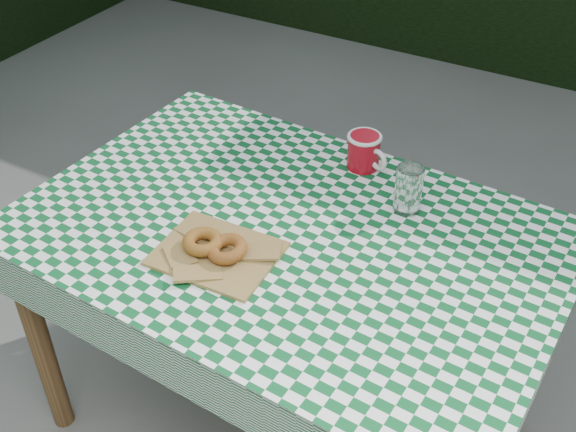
% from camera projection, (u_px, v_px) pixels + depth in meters
% --- Properties ---
extents(table, '(1.33, 0.93, 0.75)m').
position_uv_depth(table, '(287.00, 338.00, 1.93)').
color(table, brown).
rests_on(table, ground).
extents(tablecloth, '(1.35, 0.95, 0.01)m').
position_uv_depth(tablecloth, '(287.00, 231.00, 1.70)').
color(tablecloth, '#0C4D23').
rests_on(tablecloth, table).
extents(paper_bag, '(0.28, 0.23, 0.01)m').
position_uv_depth(paper_bag, '(217.00, 253.00, 1.62)').
color(paper_bag, olive).
rests_on(paper_bag, tablecloth).
extents(bagel_front, '(0.12, 0.12, 0.03)m').
position_uv_depth(bagel_front, '(203.00, 242.00, 1.62)').
color(bagel_front, brown).
rests_on(bagel_front, paper_bag).
extents(bagel_back, '(0.13, 0.13, 0.03)m').
position_uv_depth(bagel_back, '(227.00, 249.00, 1.60)').
color(bagel_back, brown).
rests_on(bagel_back, paper_bag).
extents(coffee_mug, '(0.23, 0.23, 0.10)m').
position_uv_depth(coffee_mug, '(364.00, 151.00, 1.89)').
color(coffee_mug, '#A50A18').
rests_on(coffee_mug, tablecloth).
extents(drinking_glass, '(0.07, 0.07, 0.12)m').
position_uv_depth(drinking_glass, '(408.00, 189.00, 1.73)').
color(drinking_glass, white).
rests_on(drinking_glass, tablecloth).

